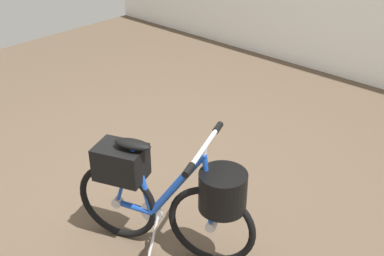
{
  "coord_description": "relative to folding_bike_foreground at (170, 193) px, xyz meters",
  "views": [
    {
      "loc": [
        1.94,
        -1.74,
        2.04
      ],
      "look_at": [
        0.14,
        0.22,
        0.55
      ],
      "focal_mm": 44.57,
      "sensor_mm": 36.0,
      "label": 1
    }
  ],
  "objects": [
    {
      "name": "folding_bike_foreground",
      "position": [
        0.0,
        0.0,
        0.0
      ],
      "size": [
        1.05,
        0.58,
        0.79
      ],
      "color": "black",
      "rests_on": "ground_plane"
    },
    {
      "name": "ground_plane",
      "position": [
        -0.39,
        0.24,
        -0.42
      ],
      "size": [
        7.32,
        7.32,
        0.0
      ],
      "primitive_type": "plane",
      "color": "brown"
    }
  ]
}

